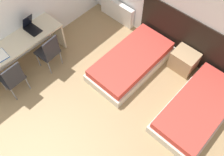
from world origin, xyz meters
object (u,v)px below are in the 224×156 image
object	(u,v)px
chair_near_laptop	(49,51)
bed_near_window	(131,62)
laptop	(31,27)
chair_near_notebook	(13,77)
bed_near_door	(198,109)
nightstand	(184,61)

from	to	relation	value
chair_near_laptop	bed_near_window	bearing A→B (deg)	37.20
chair_near_laptop	laptop	size ratio (longest dim) A/B	2.48
chair_near_notebook	chair_near_laptop	bearing A→B (deg)	88.43
bed_near_door	chair_near_notebook	world-z (taller)	chair_near_notebook
chair_near_notebook	laptop	world-z (taller)	laptop
bed_near_window	laptop	bearing A→B (deg)	-148.23
nightstand	bed_near_door	bearing A→B (deg)	-42.05
bed_near_door	chair_near_notebook	distance (m)	3.53
chair_near_notebook	bed_near_door	bearing A→B (deg)	33.10
bed_near_door	chair_near_laptop	size ratio (longest dim) A/B	2.13
chair_near_notebook	laptop	bearing A→B (deg)	117.88
bed_near_door	chair_near_notebook	bearing A→B (deg)	-145.31
nightstand	laptop	xyz separation A→B (m)	(-2.58, -1.83, 0.57)
bed_near_door	laptop	bearing A→B (deg)	-162.22
nightstand	laptop	bearing A→B (deg)	-144.66
laptop	bed_near_window	bearing A→B (deg)	29.08
chair_near_notebook	bed_near_window	bearing A→B (deg)	56.43
nightstand	laptop	world-z (taller)	laptop
laptop	chair_near_notebook	bearing A→B (deg)	-63.22
bed_near_window	chair_near_laptop	xyz separation A→B (m)	(-1.25, -1.13, 0.33)
bed_near_door	laptop	size ratio (longest dim) A/B	5.28
bed_near_window	bed_near_door	world-z (taller)	same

